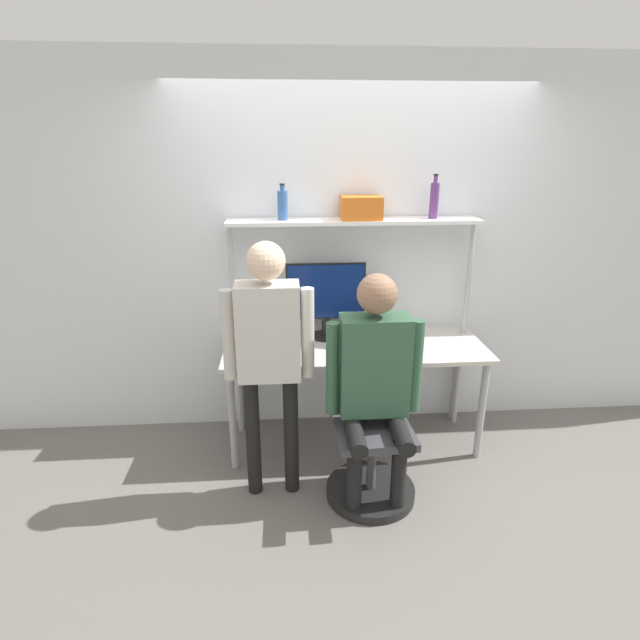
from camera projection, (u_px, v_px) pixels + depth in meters
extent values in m
plane|color=slate|center=(360.00, 468.00, 3.43)|extent=(12.00, 12.00, 0.00)
cube|color=silver|center=(350.00, 253.00, 3.66)|extent=(8.00, 0.06, 2.70)
cube|color=beige|center=(355.00, 347.00, 3.51)|extent=(1.83, 0.67, 0.03)
cylinder|color=#A5A5AA|center=(233.00, 420.00, 3.32)|extent=(0.05, 0.05, 0.74)
cylinder|color=#A5A5AA|center=(482.00, 410.00, 3.44)|extent=(0.05, 0.05, 0.74)
cylinder|color=#A5A5AA|center=(239.00, 383.00, 3.84)|extent=(0.05, 0.05, 0.74)
cylinder|color=#A5A5AA|center=(455.00, 376.00, 3.96)|extent=(0.05, 0.05, 0.74)
cube|color=white|center=(354.00, 221.00, 3.41)|extent=(1.73, 0.26, 0.02)
cylinder|color=#B2B2B7|center=(236.00, 333.00, 3.62)|extent=(0.04, 0.04, 1.62)
cylinder|color=#B2B2B7|center=(464.00, 327.00, 3.73)|extent=(0.04, 0.04, 1.62)
cylinder|color=black|center=(326.00, 336.00, 3.66)|extent=(0.23, 0.23, 0.01)
cylinder|color=black|center=(326.00, 326.00, 3.64)|extent=(0.06, 0.06, 0.14)
cube|color=black|center=(326.00, 291.00, 3.56)|extent=(0.57, 0.01, 0.41)
cube|color=navy|center=(326.00, 292.00, 3.55)|extent=(0.54, 0.02, 0.39)
cube|color=#333338|center=(369.00, 351.00, 3.40)|extent=(0.35, 0.22, 0.01)
cube|color=black|center=(369.00, 351.00, 3.39)|extent=(0.30, 0.12, 0.00)
cube|color=#333338|center=(367.00, 332.00, 3.43)|extent=(0.35, 0.10, 0.21)
cube|color=#194C8C|center=(368.00, 333.00, 3.43)|extent=(0.31, 0.08, 0.18)
cube|color=#264C8C|center=(405.00, 347.00, 3.47)|extent=(0.07, 0.15, 0.01)
cube|color=black|center=(405.00, 346.00, 3.47)|extent=(0.06, 0.13, 0.00)
cylinder|color=black|center=(370.00, 491.00, 3.16)|extent=(0.56, 0.56, 0.06)
cylinder|color=#4C4C51|center=(371.00, 461.00, 3.09)|extent=(0.06, 0.06, 0.39)
cube|color=#3F3F44|center=(373.00, 430.00, 3.01)|extent=(0.48, 0.48, 0.05)
cube|color=#3F3F44|center=(367.00, 377.00, 3.13)|extent=(0.42, 0.06, 0.45)
cylinder|color=black|center=(354.00, 480.00, 2.92)|extent=(0.09, 0.09, 0.50)
cylinder|color=black|center=(398.00, 478.00, 2.94)|extent=(0.09, 0.09, 0.50)
cylinder|color=black|center=(355.00, 433.00, 2.85)|extent=(0.10, 0.38, 0.10)
cylinder|color=black|center=(400.00, 431.00, 2.87)|extent=(0.10, 0.38, 0.10)
cube|color=#33593F|center=(374.00, 365.00, 2.90)|extent=(0.40, 0.20, 0.60)
cylinder|color=#33593F|center=(332.00, 369.00, 2.89)|extent=(0.08, 0.08, 0.57)
cylinder|color=#33593F|center=(416.00, 366.00, 2.93)|extent=(0.08, 0.08, 0.57)
sphere|color=#8C664C|center=(377.00, 294.00, 2.76)|extent=(0.23, 0.23, 0.23)
cylinder|color=black|center=(253.00, 436.00, 3.08)|extent=(0.09, 0.09, 0.80)
cylinder|color=black|center=(291.00, 435.00, 3.10)|extent=(0.09, 0.09, 0.80)
cube|color=beige|center=(268.00, 332.00, 2.86)|extent=(0.36, 0.20, 0.57)
cylinder|color=beige|center=(229.00, 335.00, 2.85)|extent=(0.08, 0.08, 0.54)
cylinder|color=beige|center=(308.00, 333.00, 2.88)|extent=(0.08, 0.08, 0.54)
sphere|color=beige|center=(266.00, 261.00, 2.72)|extent=(0.22, 0.22, 0.22)
cylinder|color=#335999|center=(283.00, 206.00, 3.34)|extent=(0.07, 0.07, 0.19)
cylinder|color=#335999|center=(282.00, 188.00, 3.30)|extent=(0.03, 0.03, 0.04)
cylinder|color=black|center=(282.00, 184.00, 3.29)|extent=(0.03, 0.03, 0.01)
cylinder|color=#593372|center=(434.00, 201.00, 3.40)|extent=(0.06, 0.06, 0.24)
cylinder|color=#593372|center=(436.00, 179.00, 3.36)|extent=(0.03, 0.03, 0.04)
cylinder|color=black|center=(436.00, 175.00, 3.35)|extent=(0.03, 0.03, 0.01)
cube|color=#D1661E|center=(361.00, 208.00, 3.38)|extent=(0.27, 0.22, 0.15)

